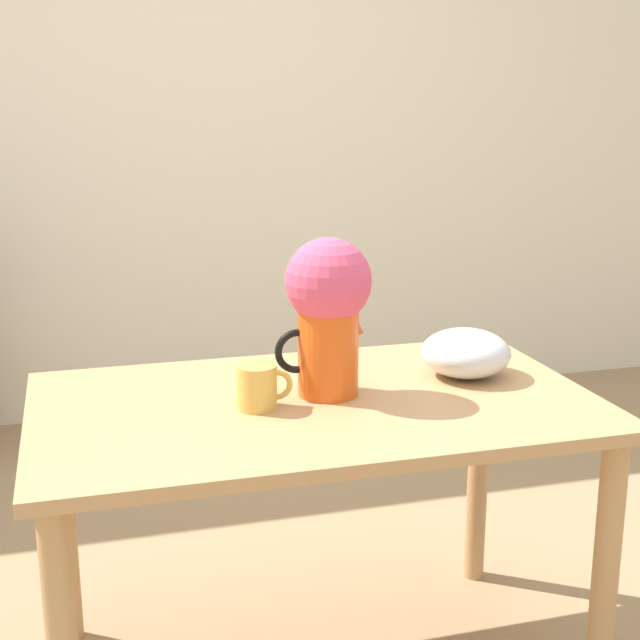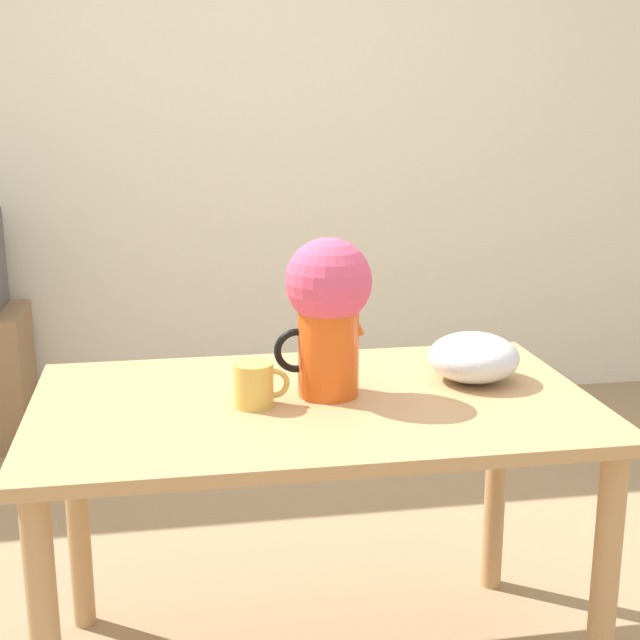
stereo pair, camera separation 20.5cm
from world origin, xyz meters
TOP-DOWN VIEW (x-y plane):
  - wall_back at (0.00, 2.07)m, footprint 8.00×0.05m
  - table at (-0.01, -0.01)m, footprint 1.30×0.78m
  - flower_vase at (0.03, 0.02)m, footprint 0.23×0.20m
  - coffee_mug at (-0.15, -0.03)m, footprint 0.13×0.09m
  - white_bowl at (0.40, 0.06)m, footprint 0.22×0.22m

SIDE VIEW (x-z plane):
  - table at x=-0.01m, z-range 0.26..0.99m
  - coffee_mug at x=-0.15m, z-range 0.73..0.84m
  - white_bowl at x=0.40m, z-range 0.73..0.85m
  - flower_vase at x=0.03m, z-range 0.77..1.14m
  - wall_back at x=0.00m, z-range 0.00..2.60m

